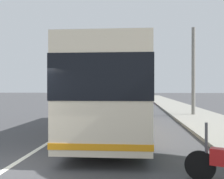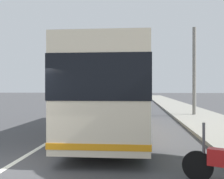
% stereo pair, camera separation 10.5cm
% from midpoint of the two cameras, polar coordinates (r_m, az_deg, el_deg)
% --- Properties ---
extents(ground_plane, '(220.00, 220.00, 0.00)m').
position_cam_midpoint_polar(ground_plane, '(7.21, -22.96, -15.98)').
color(ground_plane, '#424244').
extents(sidewalk_curb, '(110.00, 3.60, 0.14)m').
position_cam_midpoint_polar(sidewalk_curb, '(16.77, 19.97, -6.41)').
color(sidewalk_curb, gray).
rests_on(sidewalk_curb, ground).
extents(lane_divider_line, '(110.00, 0.16, 0.01)m').
position_cam_midpoint_polar(lane_divider_line, '(16.55, -6.30, -6.71)').
color(lane_divider_line, silver).
rests_on(lane_divider_line, ground).
extents(coach_bus, '(11.16, 2.74, 3.44)m').
position_cam_midpoint_polar(coach_bus, '(11.81, 0.43, -0.09)').
color(coach_bus, beige).
rests_on(coach_bus, ground).
extents(car_side_street, '(4.38, 1.94, 1.49)m').
position_cam_midpoint_polar(car_side_street, '(40.50, 3.53, -1.59)').
color(car_side_street, navy).
rests_on(car_side_street, ground).
extents(car_ahead_same_lane, '(4.06, 2.00, 1.38)m').
position_cam_midpoint_polar(car_ahead_same_lane, '(34.49, 3.12, -1.97)').
color(car_ahead_same_lane, red).
rests_on(car_ahead_same_lane, ground).
extents(utility_pole, '(0.26, 0.26, 6.39)m').
position_cam_midpoint_polar(utility_pole, '(19.80, 17.08, 3.67)').
color(utility_pole, slate).
rests_on(utility_pole, ground).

